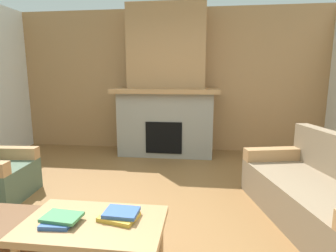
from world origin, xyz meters
TOP-DOWN VIEW (x-y plane):
  - ground at (0.00, 0.00)m, footprint 9.00×9.00m
  - wall_back_wood_panel at (0.00, 3.00)m, footprint 6.00×0.12m
  - fireplace at (0.00, 2.62)m, footprint 1.90×0.82m
  - couch at (1.86, 0.30)m, footprint 1.23×1.94m
  - coffee_table at (-0.10, -0.69)m, footprint 1.00×0.60m
  - book_stack_near_edge at (-0.32, -0.74)m, footprint 0.27×0.22m
  - book_stack_center at (0.08, -0.63)m, footprint 0.30×0.25m

SIDE VIEW (x-z plane):
  - ground at x=0.00m, z-range 0.00..0.00m
  - couch at x=1.86m, z-range -0.14..0.71m
  - coffee_table at x=-0.10m, z-range 0.16..0.59m
  - book_stack_near_edge at x=-0.32m, z-range 0.43..0.48m
  - book_stack_center at x=0.08m, z-range 0.43..0.49m
  - fireplace at x=0.00m, z-range -0.19..2.51m
  - wall_back_wood_panel at x=0.00m, z-range 0.00..2.70m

